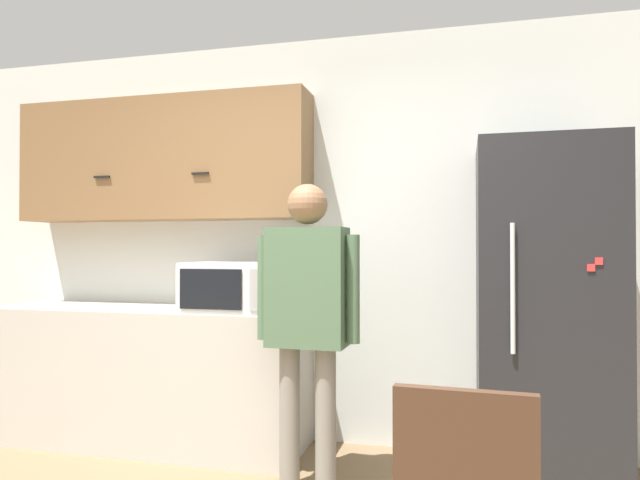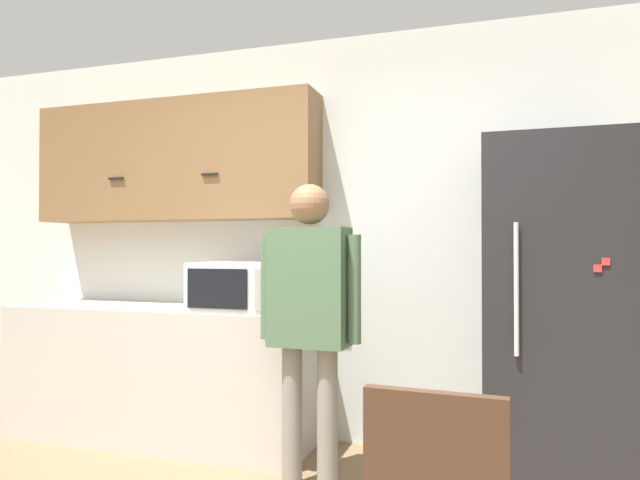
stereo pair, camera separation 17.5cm
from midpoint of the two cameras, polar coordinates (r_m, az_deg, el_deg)
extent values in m
cube|color=silver|center=(3.84, -0.34, 0.11)|extent=(6.00, 0.06, 2.70)
cube|color=#BCB7AD|center=(4.07, -17.96, -12.71)|extent=(2.10, 0.63, 0.89)
cube|color=olive|center=(4.17, -16.66, 7.67)|extent=(2.10, 0.30, 0.84)
cube|color=black|center=(4.22, -22.12, 5.88)|extent=(0.12, 0.01, 0.01)
cube|color=black|center=(3.83, -13.19, 6.51)|extent=(0.12, 0.01, 0.01)
cube|color=white|center=(3.61, -10.20, -4.66)|extent=(0.56, 0.39, 0.31)
cube|color=black|center=(3.45, -12.35, -4.83)|extent=(0.39, 0.01, 0.24)
cube|color=#B2B2B2|center=(3.33, -7.93, -4.98)|extent=(0.08, 0.01, 0.24)
cylinder|color=gray|center=(3.21, -4.70, -17.21)|extent=(0.11, 0.11, 0.77)
cylinder|color=gray|center=(3.15, -1.11, -17.55)|extent=(0.11, 0.11, 0.77)
cube|color=#4C6B4C|center=(3.05, -2.91, -4.69)|extent=(0.42, 0.23, 0.63)
sphere|color=#8C6647|center=(3.05, -2.91, 3.60)|extent=(0.22, 0.22, 0.22)
cylinder|color=#4C6B4C|center=(3.14, -7.23, -4.70)|extent=(0.07, 0.07, 0.57)
cylinder|color=#4C6B4C|center=(2.98, 1.64, -4.91)|extent=(0.07, 0.07, 0.57)
cube|color=#232326|center=(3.38, 20.28, -6.73)|extent=(0.73, 0.67, 1.88)
cylinder|color=silver|center=(3.00, 17.14, -4.63)|extent=(0.02, 0.02, 0.66)
cube|color=red|center=(3.05, 24.66, -1.94)|extent=(0.04, 0.01, 0.04)
cube|color=red|center=(3.05, 24.01, -2.55)|extent=(0.04, 0.01, 0.04)
cube|color=#472D1E|center=(1.65, 11.09, -22.46)|extent=(0.38, 0.06, 0.47)
camera|label=1|loc=(0.09, -91.75, 0.02)|focal=32.00mm
camera|label=2|loc=(0.09, 88.25, -0.02)|focal=32.00mm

